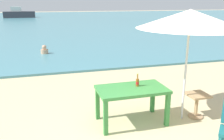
# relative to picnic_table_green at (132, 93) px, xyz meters

# --- Properties ---
(sea_water) EXTENTS (120.00, 50.00, 0.08)m
(sea_water) POSITION_rel_picnic_table_green_xyz_m (0.28, 28.93, -0.61)
(sea_water) COLOR teal
(sea_water) RESTS_ON ground_plane
(picnic_table_green) EXTENTS (1.40, 0.80, 0.76)m
(picnic_table_green) POSITION_rel_picnic_table_green_xyz_m (0.00, 0.00, 0.00)
(picnic_table_green) COLOR #3D8C42
(picnic_table_green) RESTS_ON ground_plane
(beer_bottle_amber) EXTENTS (0.07, 0.07, 0.26)m
(beer_bottle_amber) POSITION_rel_picnic_table_green_xyz_m (0.15, 0.08, 0.20)
(beer_bottle_amber) COLOR brown
(beer_bottle_amber) RESTS_ON picnic_table_green
(patio_umbrella) EXTENTS (2.10, 2.10, 2.30)m
(patio_umbrella) POSITION_rel_picnic_table_green_xyz_m (1.11, -0.15, 1.47)
(patio_umbrella) COLOR silver
(patio_umbrella) RESTS_ON ground_plane
(side_table_wood) EXTENTS (0.44, 0.44, 0.54)m
(side_table_wood) POSITION_rel_picnic_table_green_xyz_m (1.44, -0.17, -0.30)
(side_table_wood) COLOR tan
(side_table_wood) RESTS_ON ground_plane
(swimmer_person) EXTENTS (0.34, 0.34, 0.41)m
(swimmer_person) POSITION_rel_picnic_table_green_xyz_m (-1.61, 7.28, -0.41)
(swimmer_person) COLOR tan
(swimmer_person) RESTS_ON sea_water
(boat_ferry) EXTENTS (4.44, 1.21, 1.61)m
(boat_ferry) POSITION_rel_picnic_table_green_xyz_m (-4.72, 34.99, 0.01)
(boat_ferry) COLOR #38383F
(boat_ferry) RESTS_ON sea_water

